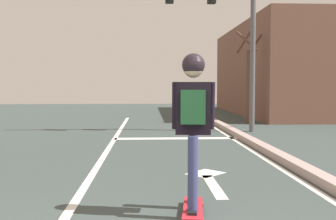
{
  "coord_description": "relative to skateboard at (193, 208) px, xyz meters",
  "views": [
    {
      "loc": [
        0.41,
        -2.28,
        1.42
      ],
      "look_at": [
        0.75,
        4.69,
        1.01
      ],
      "focal_mm": 44.09,
      "sensor_mm": 36.0,
      "label": 1
    }
  ],
  "objects": [
    {
      "name": "lane_line_curbside",
      "position": [
        1.78,
        3.81,
        -0.06
      ],
      "size": [
        0.12,
        20.0,
        0.01
      ],
      "primitive_type": "cube",
      "color": "silver",
      "rests_on": "ground"
    },
    {
      "name": "lane_arrow_stem",
      "position": [
        0.43,
        1.25,
        -0.06
      ],
      "size": [
        0.16,
        1.4,
        0.01
      ],
      "primitive_type": "cube",
      "color": "silver",
      "rests_on": "ground"
    },
    {
      "name": "stop_bar",
      "position": [
        0.27,
        6.54,
        -0.06
      ],
      "size": [
        3.32,
        0.4,
        0.01
      ],
      "primitive_type": "cube",
      "color": "silver",
      "rests_on": "ground"
    },
    {
      "name": "lane_line_center",
      "position": [
        -1.39,
        3.81,
        -0.06
      ],
      "size": [
        0.12,
        20.0,
        0.01
      ],
      "primitive_type": "cube",
      "color": "silver",
      "rests_on": "ground"
    },
    {
      "name": "skater",
      "position": [
        -0.0,
        -0.02,
        1.09
      ],
      "size": [
        0.47,
        0.63,
        1.69
      ],
      "color": "#393F6C",
      "rests_on": "skateboard"
    },
    {
      "name": "roadside_tree",
      "position": [
        3.32,
        10.89,
        1.51
      ],
      "size": [
        1.01,
        1.04,
        3.52
      ],
      "color": "brown",
      "rests_on": "ground"
    },
    {
      "name": "curb_strip",
      "position": [
        2.03,
        3.81,
        0.0
      ],
      "size": [
        0.24,
        24.0,
        0.14
      ],
      "primitive_type": "cube",
      "color": "#A8928A",
      "rests_on": "ground"
    },
    {
      "name": "skateboard",
      "position": [
        0.0,
        0.0,
        0.0
      ],
      "size": [
        0.32,
        0.87,
        0.08
      ],
      "color": "#B2222D",
      "rests_on": "ground"
    },
    {
      "name": "traffic_signal_mast",
      "position": [
        1.7,
        8.04,
        3.41
      ],
      "size": [
        3.9,
        0.34,
        4.97
      ],
      "color": "#5C575A",
      "rests_on": "ground"
    },
    {
      "name": "lane_arrow_head",
      "position": [
        0.43,
        2.1,
        -0.06
      ],
      "size": [
        0.71,
        0.71,
        0.01
      ],
      "primitive_type": "cube",
      "rotation": [
        0.0,
        0.0,
        0.79
      ],
      "color": "silver",
      "rests_on": "ground"
    }
  ]
}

